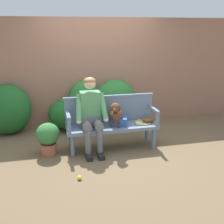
{
  "coord_description": "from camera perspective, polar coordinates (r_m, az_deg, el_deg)",
  "views": [
    {
      "loc": [
        -1.03,
        -4.47,
        2.1
      ],
      "look_at": [
        0.0,
        0.0,
        0.68
      ],
      "focal_mm": 43.91,
      "sensor_mm": 36.0,
      "label": 1
    }
  ],
  "objects": [
    {
      "name": "ground_plane",
      "position": [
        5.05,
        0.0,
        -7.43
      ],
      "size": [
        40.0,
        40.0,
        0.0
      ],
      "primitive_type": "plane",
      "color": "brown"
    },
    {
      "name": "brick_garden_fence",
      "position": [
        6.17,
        -3.24,
        8.33
      ],
      "size": [
        8.0,
        0.3,
        2.31
      ],
      "primitive_type": "cube",
      "color": "#936651",
      "rests_on": "ground"
    },
    {
      "name": "hedge_bush_mid_left",
      "position": [
        5.9,
        -7.92,
        -0.23
      ],
      "size": [
        1.08,
        0.8,
        0.71
      ],
      "primitive_type": "ellipsoid",
      "color": "#1E5B23",
      "rests_on": "ground"
    },
    {
      "name": "hedge_bush_far_left",
      "position": [
        5.92,
        -21.04,
        0.5
      ],
      "size": [
        0.96,
        0.73,
        1.04
      ],
      "primitive_type": "ellipsoid",
      "color": "#1E5B23",
      "rests_on": "ground"
    },
    {
      "name": "hedge_bush_far_right",
      "position": [
        6.01,
        0.7,
        1.89
      ],
      "size": [
        0.96,
        0.73,
        1.03
      ],
      "primitive_type": "ellipsoid",
      "color": "#286B2D",
      "rests_on": "ground"
    },
    {
      "name": "hedge_bush_mid_right",
      "position": [
        5.94,
        -5.75,
        1.64
      ],
      "size": [
        0.73,
        0.52,
        1.04
      ],
      "primitive_type": "ellipsoid",
      "color": "#286B2D",
      "rests_on": "ground"
    },
    {
      "name": "garden_bench",
      "position": [
        4.9,
        0.0,
        -3.45
      ],
      "size": [
        1.62,
        0.49,
        0.43
      ],
      "color": "slate",
      "rests_on": "ground"
    },
    {
      "name": "bench_backrest",
      "position": [
        5.0,
        -0.55,
        0.75
      ],
      "size": [
        1.66,
        0.06,
        0.5
      ],
      "color": "slate",
      "rests_on": "garden_bench"
    },
    {
      "name": "bench_armrest_left_end",
      "position": [
        4.63,
        -9.07,
        -1.52
      ],
      "size": [
        0.06,
        0.49,
        0.28
      ],
      "color": "slate",
      "rests_on": "garden_bench"
    },
    {
      "name": "bench_armrest_right_end",
      "position": [
        4.96,
        8.92,
        -0.25
      ],
      "size": [
        0.06,
        0.49,
        0.28
      ],
      "color": "slate",
      "rests_on": "garden_bench"
    },
    {
      "name": "person_seated",
      "position": [
        4.72,
        -4.39,
        -0.04
      ],
      "size": [
        0.56,
        0.65,
        1.3
      ],
      "color": "black",
      "rests_on": "ground"
    },
    {
      "name": "dog_on_bench",
      "position": [
        4.77,
        0.84,
        -0.4
      ],
      "size": [
        0.32,
        0.45,
        0.45
      ],
      "color": "brown",
      "rests_on": "garden_bench"
    },
    {
      "name": "tennis_racket",
      "position": [
        5.05,
        6.26,
        -2.11
      ],
      "size": [
        0.33,
        0.58,
        0.03
      ],
      "color": "yellow",
      "rests_on": "garden_bench"
    },
    {
      "name": "baseball_glove",
      "position": [
        5.07,
        7.51,
        -1.65
      ],
      "size": [
        0.23,
        0.18,
        0.09
      ],
      "primitive_type": "ellipsoid",
      "rotation": [
        0.0,
        0.0,
        -0.04
      ],
      "color": "brown",
      "rests_on": "garden_bench"
    },
    {
      "name": "sports_bag",
      "position": [
        4.87,
        1.47,
        -1.99
      ],
      "size": [
        0.33,
        0.28,
        0.14
      ],
      "primitive_type": "cube",
      "rotation": [
        0.0,
        0.0,
        -0.31
      ],
      "color": "#2856A3",
      "rests_on": "garden_bench"
    },
    {
      "name": "tennis_ball",
      "position": [
        4.08,
        -6.79,
        -13.44
      ],
      "size": [
        0.07,
        0.07,
        0.07
      ],
      "primitive_type": "sphere",
      "color": "#CCDB33",
      "rests_on": "ground"
    },
    {
      "name": "potted_plant",
      "position": [
        4.82,
        -13.18,
        -5.03
      ],
      "size": [
        0.4,
        0.4,
        0.56
      ],
      "color": "#A85B3D",
      "rests_on": "ground"
    }
  ]
}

